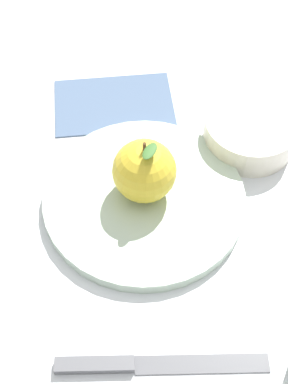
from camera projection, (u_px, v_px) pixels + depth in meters
The scene contains 6 objects.
ground_plane at pixel (145, 238), 0.58m from camera, with size 2.40×2.40×0.00m, color silver.
dinner_plate at pixel (144, 198), 0.60m from camera, with size 0.23×0.23×0.02m.
apple at pixel (144, 171), 0.57m from camera, with size 0.07×0.07×0.08m.
side_bowl at pixel (250, 130), 0.64m from camera, with size 0.11×0.11×0.04m.
knife at pixel (142, 364), 0.50m from camera, with size 0.12×0.18×0.01m.
linen_napkin at pixel (114, 103), 0.70m from camera, with size 0.10×0.16×0.00m, color slate.
Camera 1 is at (0.25, -0.17, 0.50)m, focal length 49.63 mm.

